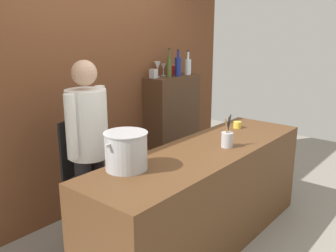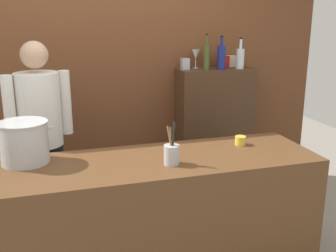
% 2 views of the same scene
% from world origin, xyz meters
% --- Properties ---
extents(ground_plane, '(8.00, 8.00, 0.00)m').
position_xyz_m(ground_plane, '(0.00, 0.00, 0.00)').
color(ground_plane, gray).
extents(brick_back_panel, '(4.40, 0.10, 3.00)m').
position_xyz_m(brick_back_panel, '(0.00, 1.40, 1.50)').
color(brick_back_panel, brown).
rests_on(brick_back_panel, ground_plane).
extents(prep_counter, '(2.44, 0.70, 0.90)m').
position_xyz_m(prep_counter, '(0.00, 0.00, 0.45)').
color(prep_counter, brown).
rests_on(prep_counter, ground_plane).
extents(bar_cabinet, '(0.76, 0.32, 1.33)m').
position_xyz_m(bar_cabinet, '(1.03, 1.19, 0.67)').
color(bar_cabinet, '#472D1C').
rests_on(bar_cabinet, ground_plane).
extents(chef, '(0.51, 0.40, 1.66)m').
position_xyz_m(chef, '(-0.65, 0.75, 0.96)').
color(chef, black).
rests_on(chef, ground_plane).
extents(stockpot_large, '(0.38, 0.32, 0.28)m').
position_xyz_m(stockpot_large, '(-0.74, 0.19, 1.04)').
color(stockpot_large, '#B7BABF').
rests_on(stockpot_large, prep_counter).
extents(utensil_crock, '(0.10, 0.10, 0.29)m').
position_xyz_m(utensil_crock, '(0.18, -0.11, 0.97)').
color(utensil_crock, '#B7BABF').
rests_on(utensil_crock, prep_counter).
extents(butter_jar, '(0.08, 0.08, 0.07)m').
position_xyz_m(butter_jar, '(0.79, 0.13, 0.93)').
color(butter_jar, yellow).
rests_on(butter_jar, prep_counter).
extents(wine_bottle_cobalt, '(0.08, 0.08, 0.32)m').
position_xyz_m(wine_bottle_cobalt, '(1.05, 1.12, 1.46)').
color(wine_bottle_cobalt, navy).
rests_on(wine_bottle_cobalt, bar_cabinet).
extents(wine_bottle_clear, '(0.08, 0.08, 0.30)m').
position_xyz_m(wine_bottle_clear, '(1.25, 1.11, 1.44)').
color(wine_bottle_clear, silver).
rests_on(wine_bottle_clear, bar_cabinet).
extents(wine_bottle_olive, '(0.06, 0.06, 0.34)m').
position_xyz_m(wine_bottle_olive, '(0.91, 1.14, 1.46)').
color(wine_bottle_olive, '#475123').
rests_on(wine_bottle_olive, bar_cabinet).
extents(wine_glass_tall, '(0.08, 0.08, 0.18)m').
position_xyz_m(wine_glass_tall, '(0.85, 1.27, 1.46)').
color(wine_glass_tall, silver).
rests_on(wine_glass_tall, bar_cabinet).
extents(wine_glass_short, '(0.06, 0.06, 0.15)m').
position_xyz_m(wine_glass_short, '(0.96, 1.27, 1.44)').
color(wine_glass_short, silver).
rests_on(wine_glass_short, bar_cabinet).
extents(spice_tin_red, '(0.07, 0.07, 0.11)m').
position_xyz_m(spice_tin_red, '(1.15, 1.25, 1.39)').
color(spice_tin_red, red).
rests_on(spice_tin_red, bar_cabinet).
extents(spice_tin_silver, '(0.07, 0.07, 0.11)m').
position_xyz_m(spice_tin_silver, '(0.72, 1.22, 1.39)').
color(spice_tin_silver, '#B2B2B7').
rests_on(spice_tin_silver, bar_cabinet).
extents(spice_tin_cream, '(0.08, 0.08, 0.11)m').
position_xyz_m(spice_tin_cream, '(1.24, 1.29, 1.39)').
color(spice_tin_cream, beige).
rests_on(spice_tin_cream, bar_cabinet).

